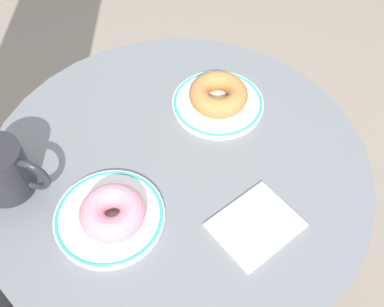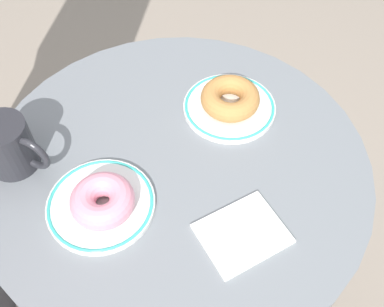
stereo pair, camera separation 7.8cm
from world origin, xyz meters
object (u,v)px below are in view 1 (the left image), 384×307
Objects in this scene: plate_left at (110,217)px; donut_pink_frosted at (111,211)px; cafe_table at (180,221)px; paper_napkin at (256,225)px; donut_old_fashioned at (218,94)px; plate_right at (218,103)px; coffee_mug at (4,171)px.

plate_left is 0.03m from donut_pink_frosted.
donut_pink_frosted is (-0.16, 0.00, 0.26)m from cafe_table.
paper_napkin is (0.14, -0.19, -0.03)m from donut_pink_frosted.
plate_left is 1.72× the size of donut_pink_frosted.
donut_pink_frosted is 0.92× the size of donut_old_fashioned.
donut_old_fashioned reaches higher than cafe_table.
plate_left is 0.24m from paper_napkin.
plate_left and plate_right have the same top height.
cafe_table is 0.30m from donut_pink_frosted.
cafe_table is at bearing -40.65° from coffee_mug.
paper_napkin is 0.43m from coffee_mug.
coffee_mug is (-0.38, 0.16, 0.02)m from donut_old_fashioned.
paper_napkin is at bearing -62.06° from coffee_mug.
donut_old_fashioned is (0.00, -0.00, 0.02)m from plate_right.
coffee_mug reaches higher than donut_pink_frosted.
cafe_table is 0.30m from donut_old_fashioned.
paper_napkin is at bearing -54.93° from plate_left.
plate_right is at bearing 2.35° from plate_left.
paper_napkin is (-0.18, -0.21, -0.03)m from donut_old_fashioned.
coffee_mug is at bearing 139.35° from cafe_table.
donut_pink_frosted is 0.83× the size of coffee_mug.
coffee_mug is at bearing 108.71° from plate_left.
plate_left is 0.32m from plate_right.
coffee_mug reaches higher than cafe_table.
coffee_mug is (-0.38, 0.16, 0.04)m from plate_right.
cafe_table is 0.28m from plate_left.
donut_old_fashioned is at bearing 3.85° from donut_pink_frosted.
donut_old_fashioned is at bearing 49.23° from paper_napkin.
plate_right is 1.37× the size of paper_napkin.
plate_left reaches higher than paper_napkin.
cafe_table is at bearing -171.11° from plate_right.
donut_pink_frosted is 0.32m from donut_old_fashioned.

